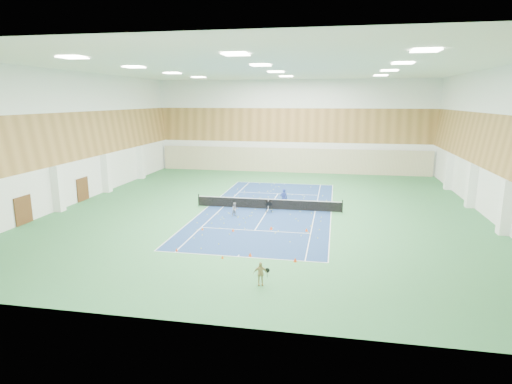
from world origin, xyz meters
TOP-DOWN VIEW (x-y plane):
  - ground at (0.00, 0.00)m, footprint 40.00×40.00m
  - room_shell at (0.00, 0.00)m, footprint 36.00×40.00m
  - wood_cladding at (0.00, 0.00)m, footprint 36.00×40.00m
  - ceiling_light_grid at (0.00, 0.00)m, footprint 21.40×25.40m
  - court_surface at (0.00, 0.00)m, footprint 10.97×23.77m
  - tennis_balls_scatter at (0.00, 0.00)m, footprint 10.57×22.77m
  - tennis_net at (0.00, 0.00)m, footprint 12.80×0.10m
  - back_curtain at (0.00, 19.75)m, footprint 35.40×0.16m
  - door_left_a at (-17.92, -8.00)m, footprint 0.08×1.80m
  - door_left_b at (-17.92, 0.00)m, footprint 0.08×1.80m
  - coach at (1.27, 0.76)m, footprint 0.71×0.54m
  - child_court at (-2.35, -2.80)m, footprint 0.71×0.70m
  - child_apron at (2.06, -15.64)m, footprint 0.80×0.49m
  - ball_cart at (0.19, -0.95)m, footprint 0.64×0.64m
  - cone_svc_a at (-3.84, -6.99)m, footprint 0.17×0.17m
  - cone_svc_b at (-1.52, -6.90)m, footprint 0.20×0.20m
  - cone_svc_c at (1.16, -5.93)m, footprint 0.23×0.23m
  - cone_svc_d at (3.78, -5.90)m, footprint 0.23×0.23m
  - cone_base_a at (-4.08, -11.64)m, footprint 0.18×0.18m
  - cone_base_b at (-0.87, -12.32)m, footprint 0.18×0.18m
  - cone_base_c at (0.72, -11.66)m, footprint 0.22×0.22m
  - cone_base_d at (3.54, -12.05)m, footprint 0.23×0.23m

SIDE VIEW (x-z plane):
  - ground at x=0.00m, z-range 0.00..0.00m
  - court_surface at x=0.00m, z-range 0.00..0.01m
  - tennis_balls_scatter at x=0.00m, z-range 0.01..0.08m
  - cone_svc_a at x=-3.84m, z-range 0.00..0.19m
  - cone_base_b at x=-0.87m, z-range 0.00..0.19m
  - cone_base_a at x=-4.08m, z-range 0.00..0.20m
  - cone_svc_b at x=-1.52m, z-range 0.00..0.22m
  - cone_base_c at x=0.72m, z-range 0.00..0.25m
  - cone_svc_d at x=3.78m, z-range 0.00..0.25m
  - cone_base_d at x=3.54m, z-range 0.00..0.25m
  - cone_svc_c at x=1.16m, z-range 0.00..0.25m
  - ball_cart at x=0.19m, z-range 0.00..0.89m
  - tennis_net at x=0.00m, z-range 0.00..1.10m
  - child_court at x=-2.35m, z-range 0.00..1.16m
  - child_apron at x=2.06m, z-range 0.00..1.27m
  - coach at x=1.27m, z-range 0.00..1.74m
  - door_left_a at x=-17.92m, z-range 0.00..2.20m
  - door_left_b at x=-17.92m, z-range 0.00..2.20m
  - back_curtain at x=0.00m, z-range 0.00..3.20m
  - room_shell at x=0.00m, z-range 0.00..12.00m
  - wood_cladding at x=0.00m, z-range 4.00..12.00m
  - ceiling_light_grid at x=0.00m, z-range 11.89..11.95m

